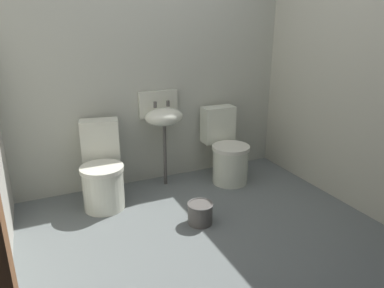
% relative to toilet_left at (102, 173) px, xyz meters
% --- Properties ---
extents(ground_plane, '(3.33, 2.92, 0.08)m').
position_rel_toilet_left_xyz_m(ground_plane, '(0.66, -0.91, -0.36)').
color(ground_plane, slate).
extents(wall_back, '(3.33, 0.10, 2.14)m').
position_rel_toilet_left_xyz_m(wall_back, '(0.66, 0.40, 0.75)').
color(wall_back, '#B8BAAA').
rests_on(wall_back, ground).
extents(wall_right, '(0.10, 2.72, 2.14)m').
position_rel_toilet_left_xyz_m(wall_right, '(2.17, -0.81, 0.75)').
color(wall_right, '#B8B7A3').
rests_on(wall_right, ground).
extents(toilet_left, '(0.49, 0.65, 0.78)m').
position_rel_toilet_left_xyz_m(toilet_left, '(0.00, 0.00, 0.00)').
color(toilet_left, silver).
rests_on(toilet_left, ground).
extents(toilet_right, '(0.40, 0.59, 0.78)m').
position_rel_toilet_left_xyz_m(toilet_right, '(1.35, -0.00, 0.00)').
color(toilet_right, silver).
rests_on(toilet_right, ground).
extents(sink, '(0.42, 0.35, 0.99)m').
position_rel_toilet_left_xyz_m(sink, '(0.69, 0.19, 0.43)').
color(sink, '#524F4B').
rests_on(sink, ground).
extents(bucket, '(0.23, 0.23, 0.19)m').
position_rel_toilet_left_xyz_m(bucket, '(0.69, -0.71, -0.22)').
color(bucket, '#524F4B').
rests_on(bucket, ground).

